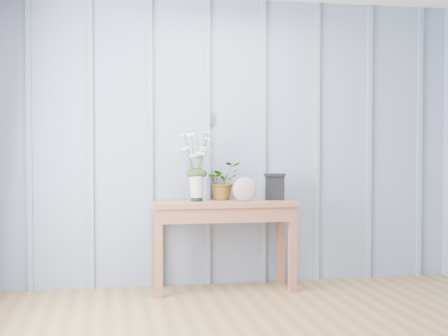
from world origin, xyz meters
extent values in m
cube|color=#8892B0|center=(0.00, 2.25, 1.25)|extent=(4.00, 0.01, 2.50)
cube|color=#A6A6AB|center=(-0.21, 2.23, 1.45)|extent=(0.03, 0.01, 0.10)
cube|color=#7E95A2|center=(-1.75, 2.23, 1.25)|extent=(0.04, 0.03, 2.50)
cube|color=#7E95A2|center=(-1.25, 2.23, 1.25)|extent=(0.04, 0.03, 2.50)
cube|color=#7E95A2|center=(-0.75, 2.23, 1.25)|extent=(0.04, 0.03, 2.50)
cube|color=#7E95A2|center=(-0.25, 2.23, 1.25)|extent=(0.04, 0.03, 2.50)
cube|color=#7E95A2|center=(0.25, 2.23, 1.25)|extent=(0.04, 0.03, 2.50)
cube|color=#7E95A2|center=(0.75, 2.23, 1.25)|extent=(0.04, 0.03, 2.50)
cube|color=#7E95A2|center=(1.25, 2.23, 1.25)|extent=(0.04, 0.03, 2.50)
cube|color=#7E95A2|center=(1.75, 2.23, 1.25)|extent=(0.04, 0.03, 2.50)
cube|color=brown|center=(-0.16, 1.99, 0.73)|extent=(1.20, 0.45, 0.04)
cube|color=brown|center=(-0.16, 1.99, 0.65)|extent=(1.13, 0.42, 0.12)
cube|color=brown|center=(-0.71, 1.81, 0.35)|extent=(0.06, 0.06, 0.71)
cube|color=brown|center=(0.40, 1.81, 0.35)|extent=(0.06, 0.06, 0.71)
cube|color=brown|center=(-0.71, 2.17, 0.35)|extent=(0.06, 0.06, 0.71)
cube|color=brown|center=(0.40, 2.17, 0.35)|extent=(0.06, 0.06, 0.71)
cylinder|color=black|center=(-0.38, 2.02, 0.78)|extent=(0.10, 0.10, 0.06)
cone|color=beige|center=(-0.38, 2.02, 0.87)|extent=(0.16, 0.16, 0.22)
ellipsoid|color=#213615|center=(-0.38, 2.02, 0.98)|extent=(0.18, 0.14, 0.09)
imported|color=#213615|center=(-0.14, 2.12, 0.91)|extent=(0.36, 0.34, 0.33)
ellipsoid|color=#7C4C53|center=(0.01, 1.93, 0.85)|extent=(0.20, 0.06, 0.20)
cube|color=black|center=(0.30, 2.04, 0.85)|extent=(0.19, 0.16, 0.20)
cube|color=black|center=(0.30, 2.04, 0.96)|extent=(0.21, 0.18, 0.02)
camera|label=1|loc=(-1.11, -3.14, 1.20)|focal=50.00mm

